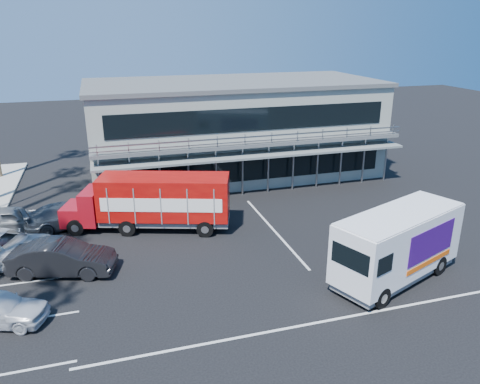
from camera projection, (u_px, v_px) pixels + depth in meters
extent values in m
plane|color=black|center=(258.00, 258.00, 24.12)|extent=(120.00, 120.00, 0.00)
cube|color=gray|center=(233.00, 129.00, 37.29)|extent=(22.00, 10.00, 7.00)
cube|color=#515454|center=(233.00, 83.00, 36.06)|extent=(22.40, 10.40, 0.30)
cube|color=#515454|center=(256.00, 144.00, 32.20)|extent=(22.00, 1.20, 0.25)
cube|color=gray|center=(258.00, 139.00, 31.54)|extent=(22.00, 0.08, 0.90)
cube|color=slate|center=(257.00, 155.00, 32.17)|extent=(22.00, 1.80, 0.15)
cube|color=black|center=(253.00, 169.00, 33.40)|extent=(20.00, 0.06, 1.60)
cube|color=black|center=(253.00, 119.00, 32.19)|extent=(20.00, 0.06, 1.60)
cube|color=maroon|center=(76.00, 213.00, 27.36)|extent=(1.88, 2.37, 1.11)
cube|color=maroon|center=(93.00, 206.00, 27.17)|extent=(1.60, 2.48, 1.94)
cube|color=black|center=(92.00, 197.00, 26.98)|extent=(0.66, 1.87, 0.65)
cube|color=#B1100A|center=(165.00, 197.00, 26.86)|extent=(7.73, 4.50, 2.40)
cube|color=slate|center=(166.00, 219.00, 27.34)|extent=(7.62, 4.17, 0.28)
cube|color=white|center=(161.00, 205.00, 25.80)|extent=(6.45, 2.16, 0.78)
cube|color=white|center=(168.00, 191.00, 27.99)|extent=(6.45, 2.16, 0.78)
cylinder|color=black|center=(76.00, 227.00, 26.55)|extent=(1.00, 0.57, 0.96)
cylinder|color=black|center=(88.00, 214.00, 28.46)|extent=(1.00, 0.57, 0.96)
cylinder|color=black|center=(127.00, 228.00, 26.48)|extent=(1.00, 0.57, 0.96)
cylinder|color=black|center=(136.00, 214.00, 28.39)|extent=(1.00, 0.57, 0.96)
cylinder|color=black|center=(205.00, 229.00, 26.37)|extent=(1.00, 0.57, 0.96)
cylinder|color=black|center=(208.00, 215.00, 28.28)|extent=(1.00, 0.57, 0.96)
cube|color=white|center=(398.00, 242.00, 21.45)|extent=(7.30, 4.76, 2.76)
cube|color=slate|center=(394.00, 272.00, 21.96)|extent=(6.95, 4.43, 0.35)
cube|color=black|center=(350.00, 258.00, 19.34)|extent=(0.77, 1.83, 0.94)
cube|color=white|center=(401.00, 214.00, 20.97)|extent=(7.15, 4.66, 0.08)
cube|color=#350B65|center=(432.00, 242.00, 20.96)|extent=(3.31, 1.34, 1.48)
cube|color=#350B65|center=(386.00, 226.00, 22.73)|extent=(3.31, 1.34, 1.48)
cube|color=#F2590C|center=(429.00, 262.00, 21.29)|extent=(3.31, 1.33, 0.25)
cylinder|color=black|center=(381.00, 298.00, 19.72)|extent=(0.98, 0.61, 0.95)
cylinder|color=black|center=(343.00, 278.00, 21.26)|extent=(0.98, 0.61, 0.95)
cylinder|color=black|center=(439.00, 265.00, 22.38)|extent=(0.98, 0.61, 0.95)
cylinder|color=black|center=(401.00, 250.00, 23.92)|extent=(0.98, 0.61, 0.95)
imported|color=black|center=(62.00, 258.00, 22.35)|extent=(5.22, 3.04, 1.63)
imported|color=#B9B9BB|center=(1.00, 248.00, 23.30)|extent=(6.65, 4.83, 1.68)
imported|color=#2B323A|center=(68.00, 215.00, 27.65)|extent=(5.40, 3.37, 1.46)
imported|color=slate|center=(13.00, 219.00, 26.96)|extent=(4.62, 2.48, 1.50)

